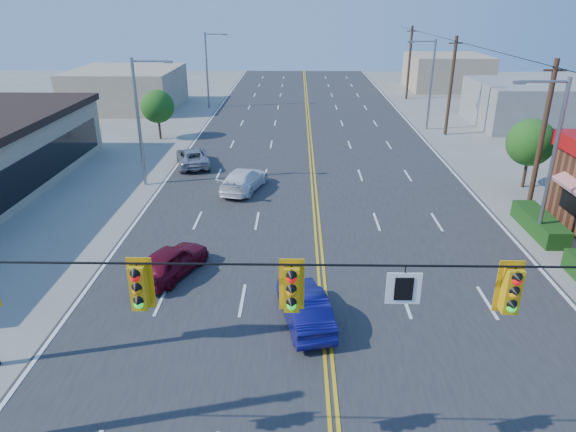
{
  "coord_description": "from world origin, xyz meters",
  "views": [
    {
      "loc": [
        -1.1,
        -9.55,
        11.15
      ],
      "look_at": [
        -1.49,
        11.64,
        2.2
      ],
      "focal_mm": 32.0,
      "sensor_mm": 36.0,
      "label": 1
    }
  ],
  "objects_px": {
    "car_blue": "(305,308)",
    "car_magenta": "(172,262)",
    "signal_span": "(341,310)",
    "car_silver": "(192,158)",
    "car_white": "(244,180)"
  },
  "relations": [
    {
      "from": "car_blue",
      "to": "car_magenta",
      "type": "bearing_deg",
      "value": -43.53
    },
    {
      "from": "signal_span",
      "to": "car_magenta",
      "type": "height_order",
      "value": "signal_span"
    },
    {
      "from": "car_magenta",
      "to": "car_silver",
      "type": "bearing_deg",
      "value": -59.24
    },
    {
      "from": "car_white",
      "to": "car_silver",
      "type": "bearing_deg",
      "value": -35.28
    },
    {
      "from": "car_blue",
      "to": "car_silver",
      "type": "relative_size",
      "value": 0.89
    },
    {
      "from": "car_white",
      "to": "car_magenta",
      "type": "bearing_deg",
      "value": 94.26
    },
    {
      "from": "car_magenta",
      "to": "car_blue",
      "type": "xyz_separation_m",
      "value": [
        5.72,
        -3.46,
        -0.01
      ]
    },
    {
      "from": "signal_span",
      "to": "car_silver",
      "type": "xyz_separation_m",
      "value": [
        -8.53,
        26.01,
        -4.25
      ]
    },
    {
      "from": "car_magenta",
      "to": "car_white",
      "type": "height_order",
      "value": "car_white"
    },
    {
      "from": "signal_span",
      "to": "car_magenta",
      "type": "bearing_deg",
      "value": 122.55
    },
    {
      "from": "car_white",
      "to": "car_silver",
      "type": "distance_m",
      "value": 6.59
    },
    {
      "from": "signal_span",
      "to": "car_blue",
      "type": "distance_m",
      "value": 7.81
    },
    {
      "from": "signal_span",
      "to": "car_blue",
      "type": "xyz_separation_m",
      "value": [
        -0.66,
        6.54,
        -4.21
      ]
    },
    {
      "from": "car_magenta",
      "to": "car_white",
      "type": "distance_m",
      "value": 11.13
    },
    {
      "from": "car_silver",
      "to": "car_magenta",
      "type": "bearing_deg",
      "value": 81.77
    }
  ]
}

